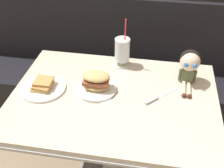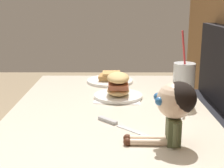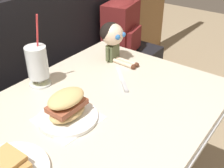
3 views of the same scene
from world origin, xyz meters
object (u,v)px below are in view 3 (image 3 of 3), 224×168
Objects in this scene: butter_knife at (123,83)px; seated_doll at (113,36)px; milkshake_glass at (37,64)px; sandwich_plate at (67,109)px; backpack at (122,25)px.

seated_doll is (0.16, 0.18, 0.12)m from butter_knife.
milkshake_glass is 0.29m from sandwich_plate.
seated_doll reaches higher than butter_knife.
backpack is (0.81, 0.58, -0.09)m from butter_knife.
butter_knife is at bearing -3.25° from sandwich_plate.
butter_knife is (0.33, -0.02, -0.04)m from sandwich_plate.
butter_knife is at bearing -131.85° from seated_doll.
butter_knife is (0.23, -0.29, -0.10)m from milkshake_glass.
seated_doll is at bearing 18.27° from sandwich_plate.
sandwich_plate is 1.00× the size of seated_doll.
milkshake_glass is 1.10m from backpack.
sandwich_plate is 0.52m from seated_doll.
sandwich_plate is at bearing -153.72° from backpack.
butter_knife is at bearing -51.79° from milkshake_glass.
sandwich_plate is 1.21× the size of butter_knife.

